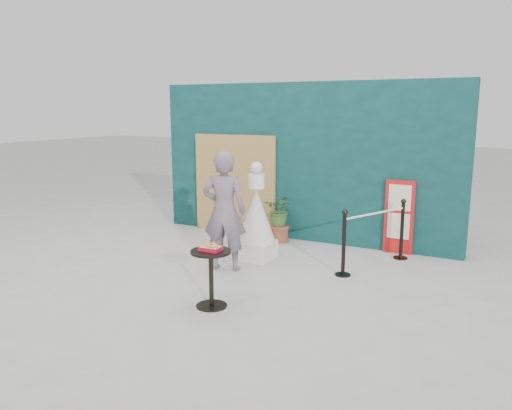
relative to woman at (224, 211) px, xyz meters
name	(u,v)px	position (x,y,z in m)	size (l,w,h in m)	color
ground	(217,288)	(0.35, -0.80, -0.94)	(60.00, 60.00, 0.00)	#ADAAA5
back_wall	(303,162)	(0.35, 2.35, 0.56)	(6.00, 0.30, 3.00)	#0B3031
bamboo_fence	(234,184)	(-1.05, 2.14, 0.06)	(1.80, 0.08, 2.00)	tan
woman	(224,211)	(0.00, 0.00, 0.00)	(0.69, 0.45, 1.88)	slate
menu_board	(399,217)	(2.25, 2.16, -0.29)	(0.50, 0.07, 1.30)	red
statue	(256,220)	(0.19, 0.71, -0.26)	(0.65, 0.65, 1.66)	silver
cafe_table	(211,270)	(0.64, -1.40, -0.44)	(0.52, 0.52, 0.75)	black
food_basket	(211,248)	(0.64, -1.39, -0.15)	(0.26, 0.19, 0.11)	red
planter	(280,215)	(0.08, 1.89, -0.41)	(0.54, 0.47, 0.92)	brown
stanchion_barrier	(374,237)	(2.06, 1.22, -0.45)	(0.84, 1.54, 1.03)	black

